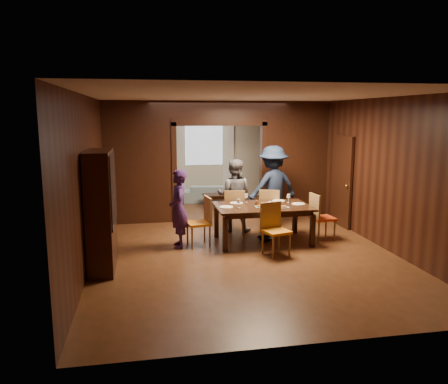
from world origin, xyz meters
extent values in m
plane|color=#4C2D15|center=(0.00, 0.00, 0.00)|extent=(9.00, 9.00, 0.00)
cube|color=silver|center=(0.00, 0.00, 2.90)|extent=(5.50, 9.00, 0.02)
cube|color=black|center=(0.00, 4.50, 1.45)|extent=(5.50, 0.02, 2.90)
cube|color=black|center=(-2.75, 0.00, 1.45)|extent=(0.02, 9.00, 2.90)
cube|color=black|center=(2.75, 0.00, 1.45)|extent=(0.02, 9.00, 2.90)
cube|color=black|center=(-1.93, 1.60, 1.20)|extent=(1.65, 0.15, 2.40)
cube|color=black|center=(1.93, 1.60, 1.20)|extent=(1.65, 0.15, 2.40)
cube|color=black|center=(0.00, 1.60, 2.65)|extent=(5.50, 0.15, 0.50)
cube|color=beige|center=(0.00, 4.47, 1.45)|extent=(5.40, 0.04, 2.85)
imported|color=#361B4E|center=(-1.17, -0.52, 0.77)|extent=(0.37, 0.56, 1.54)
imported|color=#57565D|center=(0.14, 0.48, 0.81)|extent=(0.94, 0.84, 1.61)
imported|color=#17223A|center=(1.06, 0.61, 0.94)|extent=(1.36, 0.99, 1.89)
imported|color=#93B2C0|center=(0.20, 3.85, 0.26)|extent=(1.84, 0.88, 0.52)
imported|color=black|center=(0.60, -0.42, 0.80)|extent=(0.31, 0.31, 0.08)
cube|color=black|center=(0.54, -0.48, 0.38)|extent=(1.90, 1.18, 0.76)
cube|color=black|center=(0.17, 2.90, 0.20)|extent=(0.80, 0.50, 0.40)
cube|color=black|center=(-2.53, -1.50, 1.00)|extent=(0.40, 1.20, 2.00)
cube|color=black|center=(2.70, 0.50, 1.05)|extent=(0.06, 0.90, 2.10)
cube|color=silver|center=(0.00, 4.44, 1.70)|extent=(1.20, 0.03, 1.30)
cube|color=white|center=(-0.75, 4.40, 1.25)|extent=(0.35, 0.06, 2.40)
cube|color=white|center=(0.75, 4.40, 1.25)|extent=(0.35, 0.06, 2.40)
cylinder|color=white|center=(-0.22, -0.51, 0.77)|extent=(0.27, 0.27, 0.01)
cylinder|color=silver|center=(0.06, -0.15, 0.77)|extent=(0.27, 0.27, 0.01)
cylinder|color=white|center=(0.99, -0.08, 0.77)|extent=(0.27, 0.27, 0.01)
cylinder|color=white|center=(1.29, -0.46, 0.77)|extent=(0.27, 0.27, 0.01)
cylinder|color=silver|center=(0.57, -0.84, 0.77)|extent=(0.27, 0.27, 0.01)
cube|color=gray|center=(0.49, -0.62, 0.78)|extent=(0.30, 0.20, 0.04)
cube|color=gray|center=(0.83, -0.75, 0.78)|extent=(0.30, 0.20, 0.04)
cylinder|color=white|center=(0.60, -0.77, 0.83)|extent=(0.07, 0.07, 0.14)
camera|label=1|loc=(-1.78, -8.83, 2.57)|focal=35.00mm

